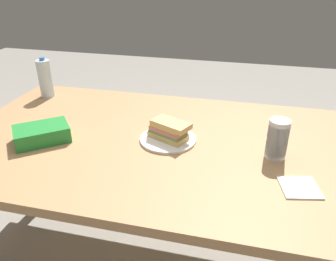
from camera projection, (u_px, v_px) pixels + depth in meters
The scene contains 8 objects.
ground_plane at pixel (158, 255), 1.84m from camera, with size 8.00×8.00×0.00m, color gray.
dining_table at pixel (156, 153), 1.53m from camera, with size 1.85×1.08×0.73m.
paper_plate at pixel (168, 139), 1.49m from camera, with size 0.25×0.25×0.01m, color white.
sandwich at pixel (169, 130), 1.47m from camera, with size 0.21×0.15×0.08m.
chip_bag at pixel (42, 134), 1.48m from camera, with size 0.23×0.15×0.07m, color #268C38.
water_bottle_tall at pixel (45, 78), 1.93m from camera, with size 0.08×0.08×0.23m.
plastic_cup_stack at pixel (277, 139), 1.33m from camera, with size 0.08×0.08×0.17m.
paper_napkin at pixel (300, 187), 1.18m from camera, with size 0.13×0.13×0.01m, color white.
Camera 1 is at (0.36, -1.26, 1.46)m, focal length 35.57 mm.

